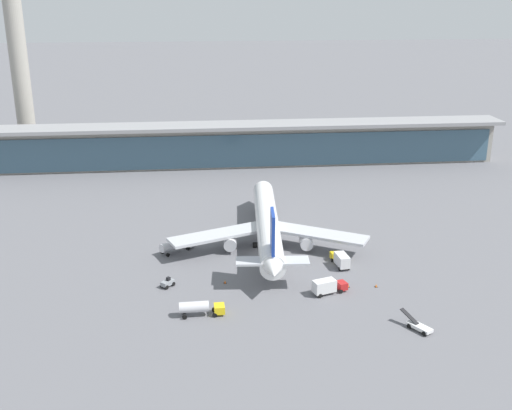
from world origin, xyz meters
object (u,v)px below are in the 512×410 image
airliner_on_stand (267,225)px  service_truck_near_nose_yellow (341,259)px  safety_cone_charlie (225,282)px  service_truck_mid_apron_grey (168,283)px  service_truck_under_wing_white (175,245)px  service_truck_on_taxiway_white (419,326)px  service_truck_by_tail_yellow (200,307)px  service_truck_at_far_stand_red (328,286)px  safety_cone_bravo (348,286)px  safety_cone_alpha (376,286)px  control_tower (16,35)px

airliner_on_stand → service_truck_near_nose_yellow: bearing=-42.9°
safety_cone_charlie → service_truck_mid_apron_grey: bearing=-178.2°
service_truck_under_wing_white → service_truck_on_taxiway_white: 60.22m
service_truck_by_tail_yellow → safety_cone_charlie: service_truck_by_tail_yellow is taller
service_truck_mid_apron_grey → service_truck_near_nose_yellow: bearing=9.5°
service_truck_mid_apron_grey → service_truck_on_taxiway_white: size_ratio=0.50×
service_truck_at_far_stand_red → safety_cone_bravo: size_ratio=10.93×
service_truck_mid_apron_grey → service_truck_at_far_stand_red: (32.51, -6.40, 0.82)m
service_truck_by_tail_yellow → safety_cone_alpha: size_ratio=12.37×
service_truck_mid_apron_grey → safety_cone_alpha: size_ratio=4.67×
service_truck_at_far_stand_red → safety_cone_alpha: bearing=9.9°
safety_cone_alpha → safety_cone_charlie: (-31.22, 4.91, 0.00)m
service_truck_mid_apron_grey → safety_cone_bravo: (37.41, -4.02, -0.56)m
service_truck_mid_apron_grey → service_truck_at_far_stand_red: 33.14m
control_tower → service_truck_on_taxiway_white: bearing=-54.0°
service_truck_mid_apron_grey → safety_cone_charlie: (11.97, 0.37, -0.56)m
safety_cone_alpha → service_truck_on_taxiway_white: bearing=-80.9°
service_truck_on_taxiway_white → control_tower: size_ratio=0.08×
service_truck_by_tail_yellow → service_truck_at_far_stand_red: 26.81m
service_truck_near_nose_yellow → safety_cone_bravo: 10.51m
service_truck_near_nose_yellow → service_truck_mid_apron_grey: service_truck_near_nose_yellow is taller
service_truck_under_wing_white → service_truck_at_far_stand_red: (31.23, -24.49, -0.02)m
service_truck_near_nose_yellow → service_truck_by_tail_yellow: size_ratio=0.87×
airliner_on_stand → safety_cone_alpha: size_ratio=87.76×
safety_cone_alpha → safety_cone_charlie: size_ratio=1.00×
control_tower → service_truck_under_wing_white: bearing=-60.3°
airliner_on_stand → service_truck_on_taxiway_white: bearing=-61.8°
airliner_on_stand → safety_cone_bravo: bearing=-59.7°
service_truck_under_wing_white → service_truck_mid_apron_grey: 18.15m
service_truck_on_taxiway_white → service_truck_at_far_stand_red: (-13.50, 15.83, 0.88)m
service_truck_near_nose_yellow → safety_cone_charlie: bearing=-167.1°
service_truck_near_nose_yellow → service_truck_at_far_stand_red: size_ratio=0.98×
safety_cone_alpha → safety_cone_bravo: 5.81m
safety_cone_alpha → airliner_on_stand: bearing=128.9°
service_truck_on_taxiway_white → control_tower: control_tower is taller
service_truck_near_nose_yellow → safety_cone_alpha: size_ratio=10.75×
service_truck_under_wing_white → safety_cone_bravo: bearing=-31.5°
service_truck_on_taxiway_white → safety_cone_bravo: (-8.60, 18.20, -0.49)m
service_truck_at_far_stand_red → control_tower: control_tower is taller
service_truck_under_wing_white → safety_cone_alpha: service_truck_under_wing_white is taller
service_truck_mid_apron_grey → safety_cone_bravo: 37.63m
control_tower → safety_cone_charlie: (66.82, -116.03, -42.54)m
safety_cone_alpha → service_truck_under_wing_white: bearing=151.6°
service_truck_by_tail_yellow → service_truck_on_taxiway_white: (39.52, -9.37, -0.90)m
service_truck_mid_apron_grey → service_truck_at_far_stand_red: bearing=-11.1°
airliner_on_stand → safety_cone_bravo: 28.40m
airliner_on_stand → safety_cone_bravo: (14.10, -24.17, -4.83)m
service_truck_on_taxiway_white → service_truck_under_wing_white: bearing=138.0°
service_truck_by_tail_yellow → service_truck_at_far_stand_red: (26.02, 6.46, -0.02)m
service_truck_on_taxiway_white → safety_cone_charlie: bearing=146.4°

